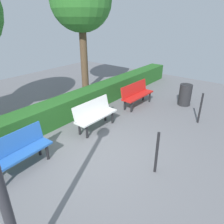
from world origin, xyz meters
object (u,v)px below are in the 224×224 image
Objects in this scene: bench_blue at (18,150)px; bench_red at (136,93)px; trash_bin at (185,95)px; tree_near at (81,1)px; bench_white at (95,114)px.

bench_red is at bearing 176.20° from bench_blue.
trash_bin is (-1.18, 1.44, -0.08)m from bench_red.
trash_bin is (-1.20, 4.12, -3.27)m from tree_near.
bench_blue is 6.10m from trash_bin.
tree_near is at bearing -130.08° from bench_white.
trash_bin is at bearing 157.63° from bench_white.
tree_near is at bearing -87.95° from bench_red.
tree_near is (-2.28, -2.64, 3.19)m from bench_white.
bench_red is 1.86m from trash_bin.
bench_white is 3.78m from trash_bin.
tree_near reaches higher than bench_red.
tree_near is (-4.70, -2.60, 3.19)m from bench_blue.
bench_red and bench_blue have the same top height.
bench_white is 0.29× the size of tree_near.
bench_white is at bearing 0.69° from bench_red.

